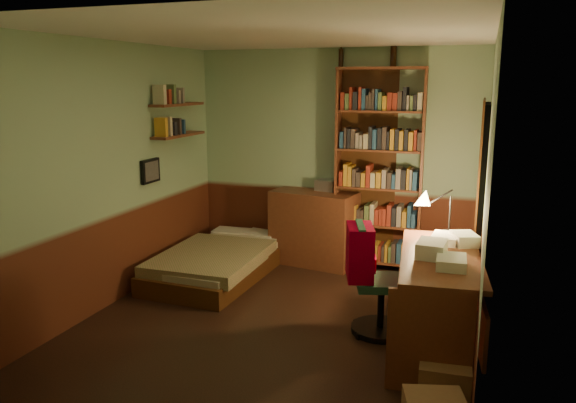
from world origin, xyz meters
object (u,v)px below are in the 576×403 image
(mini_stereo, at_px, (327,185))
(cardboard_box_b, at_px, (445,379))
(bookshelf, at_px, (379,171))
(desk_lamp, at_px, (451,198))
(bed, at_px, (219,252))
(desk, at_px, (438,302))
(dresser, at_px, (314,228))
(office_chair, at_px, (382,284))

(mini_stereo, distance_m, cardboard_box_b, 3.27)
(bookshelf, xyz_separation_m, desk_lamp, (0.89, -1.18, -0.03))
(bookshelf, relative_size, desk_lamp, 3.55)
(bed, distance_m, bookshelf, 2.09)
(desk, bearing_deg, dresser, 125.48)
(desk, distance_m, office_chair, 0.52)
(bed, height_order, mini_stereo, mini_stereo)
(bookshelf, bearing_deg, office_chair, -82.06)
(desk_lamp, bearing_deg, office_chair, -110.42)
(cardboard_box_b, bearing_deg, dresser, 124.15)
(bed, bearing_deg, bookshelf, 29.85)
(bed, relative_size, desk_lamp, 2.82)
(bookshelf, relative_size, office_chair, 2.61)
(office_chair, relative_size, cardboard_box_b, 2.54)
(desk, bearing_deg, bookshelf, 108.29)
(dresser, xyz_separation_m, desk_lamp, (1.65, -1.10, 0.70))
(mini_stereo, xyz_separation_m, desk, (1.51, -1.97, -0.56))
(desk_lamp, relative_size, cardboard_box_b, 1.86)
(bed, distance_m, mini_stereo, 1.54)
(mini_stereo, xyz_separation_m, bookshelf, (0.64, -0.04, 0.22))
(bookshelf, xyz_separation_m, desk, (0.87, -1.93, -0.78))
(bed, xyz_separation_m, bookshelf, (1.67, 0.88, 0.91))
(dresser, relative_size, desk_lamp, 1.52)
(desk, xyz_separation_m, cardboard_box_b, (0.12, -0.74, -0.28))
(office_chair, height_order, cardboard_box_b, office_chair)
(mini_stereo, height_order, cardboard_box_b, mini_stereo)
(desk_lamp, bearing_deg, cardboard_box_b, -65.63)
(bed, relative_size, dresser, 1.86)
(bed, height_order, bookshelf, bookshelf)
(dresser, xyz_separation_m, cardboard_box_b, (1.75, -2.58, -0.32))
(bed, relative_size, cardboard_box_b, 5.26)
(dresser, bearing_deg, desk_lamp, -24.58)
(office_chair, bearing_deg, cardboard_box_b, -72.08)
(bed, relative_size, bookshelf, 0.80)
(dresser, bearing_deg, mini_stereo, 55.65)
(dresser, height_order, mini_stereo, mini_stereo)
(office_chair, bearing_deg, bookshelf, 84.83)
(dresser, xyz_separation_m, desk, (1.63, -1.84, -0.04))
(office_chair, bearing_deg, dresser, 106.75)
(desk, relative_size, office_chair, 1.68)
(dresser, relative_size, bookshelf, 0.43)
(desk, bearing_deg, bed, 151.54)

